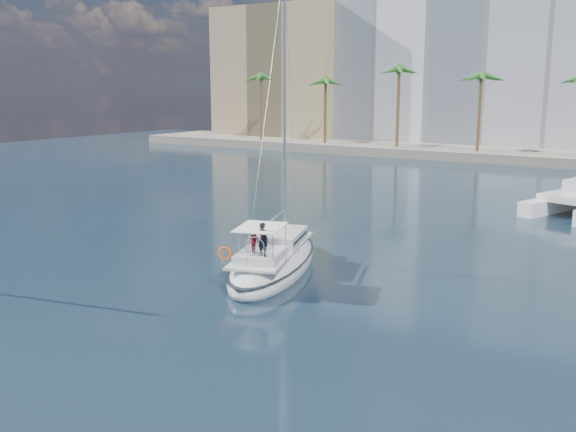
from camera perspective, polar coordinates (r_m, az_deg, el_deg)
The scene contains 8 objects.
ground at distance 31.28m, azimuth -3.71°, elevation -5.77°, with size 160.00×160.00×0.00m, color black.
quay at distance 87.27m, azimuth 20.85°, elevation 5.03°, with size 120.00×14.00×1.20m, color gray.
building_modern at distance 101.58m, azimuth 16.08°, elevation 13.72°, with size 42.00×16.00×28.00m, color white.
building_tan_left at distance 110.58m, azimuth -0.04°, elevation 12.38°, with size 22.00×14.00×22.00m, color tan.
palm_left at distance 96.15m, azimuth 0.11°, elevation 12.08°, with size 3.60×3.60×12.30m.
palm_centre at distance 82.93m, azimuth 20.74°, elevation 11.46°, with size 3.60×3.60×12.30m.
main_sloop at distance 32.74m, azimuth -1.27°, elevation -4.03°, with size 6.78×11.43×16.18m.
seagull at distance 30.69m, azimuth -0.47°, elevation -4.71°, with size 1.01×0.43×0.19m.
Camera 1 is at (17.80, -23.99, 9.26)m, focal length 40.00 mm.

